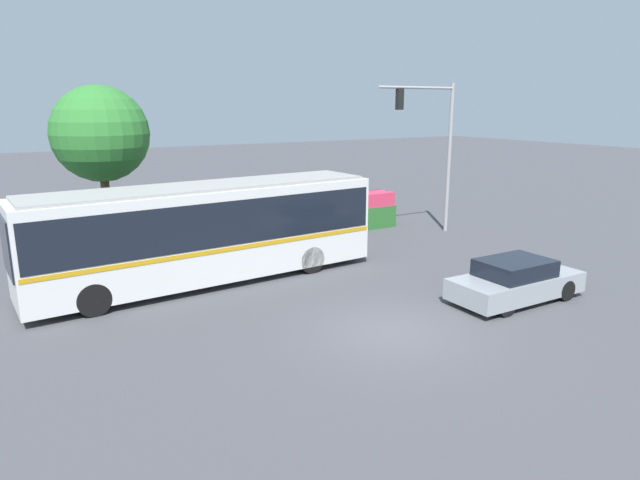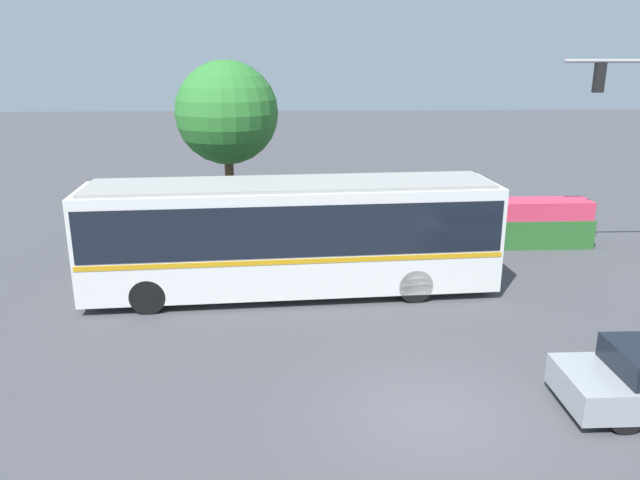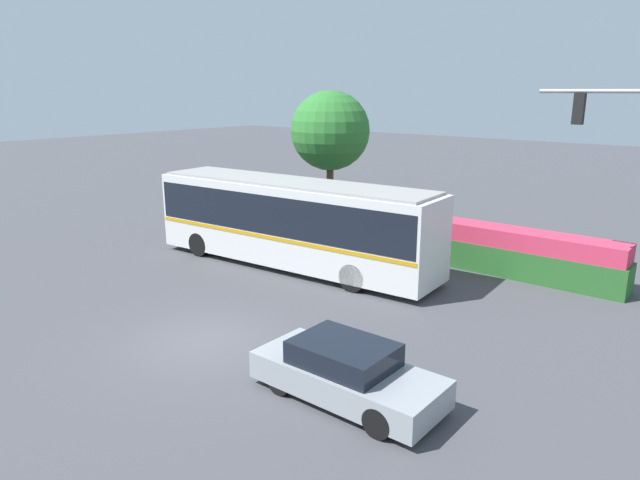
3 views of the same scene
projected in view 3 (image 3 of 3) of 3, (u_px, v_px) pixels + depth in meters
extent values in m
plane|color=#444449|center=(206.00, 340.00, 15.98)|extent=(140.00, 140.00, 0.00)
cube|color=silver|center=(293.00, 222.00, 22.26)|extent=(12.21, 3.33, 3.06)
cube|color=black|center=(292.00, 210.00, 22.13)|extent=(11.97, 3.35, 1.47)
cube|color=#C68C14|center=(293.00, 232.00, 22.35)|extent=(12.09, 3.35, 0.14)
cube|color=black|center=(186.00, 197.00, 25.54)|extent=(0.20, 2.15, 1.71)
cube|color=#959592|center=(292.00, 182.00, 21.85)|extent=(11.71, 3.09, 0.10)
cylinder|color=black|center=(199.00, 244.00, 23.99)|extent=(1.02, 0.37, 1.00)
cylinder|color=black|center=(236.00, 234.00, 25.76)|extent=(1.02, 0.37, 1.00)
cylinder|color=black|center=(353.00, 278.00, 19.75)|extent=(1.02, 0.37, 1.00)
cylinder|color=black|center=(384.00, 262.00, 21.51)|extent=(1.02, 0.37, 1.00)
cube|color=gray|center=(347.00, 378.00, 12.85)|extent=(4.42, 1.84, 0.64)
cube|color=black|center=(344.00, 353.00, 12.77)|extent=(2.21, 1.61, 0.52)
cylinder|color=black|center=(418.00, 391.00, 12.66)|extent=(0.66, 0.22, 0.66)
cylinder|color=black|center=(378.00, 422.00, 11.46)|extent=(0.66, 0.22, 0.66)
cylinder|color=black|center=(324.00, 356.00, 14.31)|extent=(0.66, 0.22, 0.66)
cylinder|color=black|center=(280.00, 380.00, 13.11)|extent=(0.66, 0.22, 0.66)
cylinder|color=gray|center=(617.00, 91.00, 15.93)|extent=(4.26, 0.12, 0.12)
cube|color=black|center=(579.00, 109.00, 16.64)|extent=(0.30, 0.22, 0.90)
cylinder|color=red|center=(581.00, 98.00, 16.65)|extent=(0.18, 0.02, 0.18)
cylinder|color=yellow|center=(580.00, 109.00, 16.73)|extent=(0.18, 0.02, 0.18)
cylinder|color=green|center=(579.00, 119.00, 16.81)|extent=(0.18, 0.02, 0.18)
cube|color=#286028|center=(498.00, 258.00, 21.89)|extent=(9.23, 1.27, 1.09)
cube|color=#CC3351|center=(499.00, 236.00, 21.67)|extent=(9.04, 1.21, 0.67)
cylinder|color=brown|center=(330.00, 196.00, 27.65)|extent=(0.34, 0.34, 3.57)
sphere|color=#2D752D|center=(330.00, 131.00, 26.86)|extent=(3.73, 3.73, 3.73)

